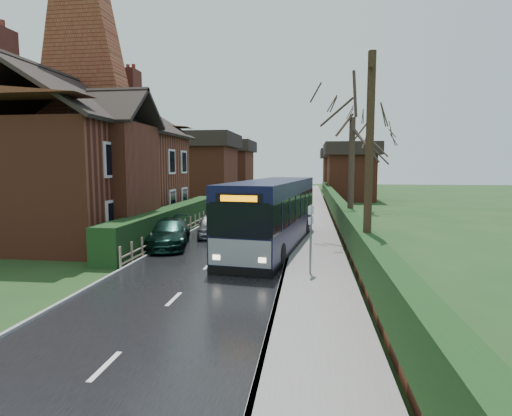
# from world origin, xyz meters

# --- Properties ---
(ground) EXTENTS (140.00, 140.00, 0.00)m
(ground) POSITION_xyz_m (0.00, 0.00, 0.00)
(ground) COLOR #2C491F
(ground) RESTS_ON ground
(road) EXTENTS (6.00, 100.00, 0.02)m
(road) POSITION_xyz_m (0.00, 10.00, 0.01)
(road) COLOR black
(road) RESTS_ON ground
(pavement) EXTENTS (2.50, 100.00, 0.14)m
(pavement) POSITION_xyz_m (4.25, 10.00, 0.07)
(pavement) COLOR slate
(pavement) RESTS_ON ground
(kerb_right) EXTENTS (0.12, 100.00, 0.14)m
(kerb_right) POSITION_xyz_m (3.05, 10.00, 0.07)
(kerb_right) COLOR gray
(kerb_right) RESTS_ON ground
(kerb_left) EXTENTS (0.12, 100.00, 0.10)m
(kerb_left) POSITION_xyz_m (-3.05, 10.00, 0.05)
(kerb_left) COLOR gray
(kerb_left) RESTS_ON ground
(front_hedge) EXTENTS (1.20, 16.00, 1.60)m
(front_hedge) POSITION_xyz_m (-3.90, 5.00, 0.80)
(front_hedge) COLOR #1A3213
(front_hedge) RESTS_ON ground
(picket_fence) EXTENTS (0.10, 16.00, 0.90)m
(picket_fence) POSITION_xyz_m (-3.15, 5.00, 0.45)
(picket_fence) COLOR gray
(picket_fence) RESTS_ON ground
(right_wall_hedge) EXTENTS (0.60, 50.00, 1.80)m
(right_wall_hedge) POSITION_xyz_m (5.80, 10.00, 1.02)
(right_wall_hedge) COLOR brown
(right_wall_hedge) RESTS_ON ground
(brick_house) EXTENTS (9.30, 14.60, 10.30)m
(brick_house) POSITION_xyz_m (-8.73, 4.78, 4.38)
(brick_house) COLOR brown
(brick_house) RESTS_ON ground
(bus) EXTENTS (3.82, 10.93, 3.25)m
(bus) POSITION_xyz_m (2.19, 1.85, 1.61)
(bus) COLOR black
(bus) RESTS_ON ground
(car_silver) EXTENTS (2.29, 4.00, 1.28)m
(car_silver) POSITION_xyz_m (-1.50, 4.62, 0.64)
(car_silver) COLOR #B7B8BD
(car_silver) RESTS_ON ground
(car_green) EXTENTS (2.86, 4.95, 1.35)m
(car_green) POSITION_xyz_m (-2.90, 1.50, 0.67)
(car_green) COLOR black
(car_green) RESTS_ON ground
(car_distant) EXTENTS (2.25, 4.56, 1.44)m
(car_distant) POSITION_xyz_m (-0.07, 40.68, 0.72)
(car_distant) COLOR black
(car_distant) RESTS_ON ground
(bus_stop_sign) EXTENTS (0.21, 0.38, 2.59)m
(bus_stop_sign) POSITION_xyz_m (4.00, -3.00, 1.71)
(bus_stop_sign) COLOR slate
(bus_stop_sign) RESTS_ON ground
(telegraph_pole) EXTENTS (0.32, 0.95, 7.48)m
(telegraph_pole) POSITION_xyz_m (5.80, -3.90, 3.78)
(telegraph_pole) COLOR black
(telegraph_pole) RESTS_ON ground
(tree_right_near) EXTENTS (4.19, 4.19, 9.05)m
(tree_right_near) POSITION_xyz_m (6.00, 3.60, 6.76)
(tree_right_near) COLOR #32251D
(tree_right_near) RESTS_ON ground
(tree_right_far) EXTENTS (4.61, 4.61, 8.90)m
(tree_right_far) POSITION_xyz_m (8.83, 17.42, 6.65)
(tree_right_far) COLOR #33261E
(tree_right_far) RESTS_ON ground
(tree_house_side) EXTENTS (4.51, 4.51, 10.25)m
(tree_house_side) POSITION_xyz_m (-9.31, 10.34, 7.66)
(tree_house_side) COLOR #33281E
(tree_house_side) RESTS_ON ground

